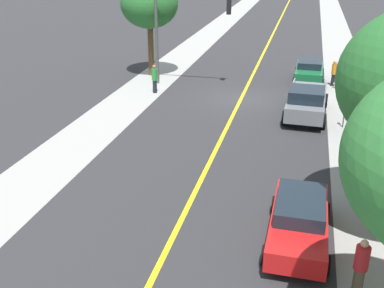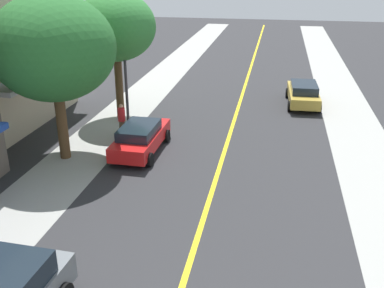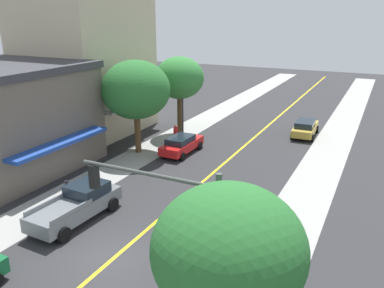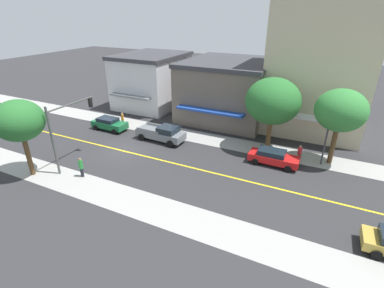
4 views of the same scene
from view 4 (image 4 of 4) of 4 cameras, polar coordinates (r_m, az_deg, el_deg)
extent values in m
plane|color=#2D2D30|center=(30.96, -13.42, -1.33)|extent=(140.00, 140.00, 0.00)
cube|color=#9E9E99|center=(35.87, -6.78, 2.95)|extent=(3.13, 126.00, 0.01)
cube|color=#9E9E99|center=(26.85, -22.37, -7.02)|extent=(3.13, 126.00, 0.01)
cube|color=yellow|center=(30.96, -13.42, -1.33)|extent=(0.20, 126.00, 0.00)
cube|color=silver|center=(44.52, -7.86, 12.07)|extent=(10.27, 8.27, 7.11)
cube|color=#38383D|center=(43.83, -8.16, 16.92)|extent=(10.57, 8.57, 0.50)
cube|color=slate|center=(40.33, -12.20, 9.20)|extent=(0.92, 6.28, 0.24)
cube|color=#665B51|center=(39.29, 7.24, 10.30)|extent=(11.68, 10.79, 7.02)
cube|color=#38383D|center=(38.51, 7.55, 15.71)|extent=(11.98, 11.09, 0.50)
cube|color=#1E429E|center=(33.74, 3.49, 6.52)|extent=(1.19, 8.20, 0.24)
cube|color=beige|center=(36.55, 23.90, 13.47)|extent=(8.63, 10.77, 14.69)
cube|color=silver|center=(32.70, 21.98, 4.89)|extent=(1.39, 8.19, 0.24)
cylinder|color=brown|center=(31.16, 14.92, 1.84)|extent=(0.48, 0.48, 3.12)
ellipsoid|color=#286B2D|center=(29.98, 15.68, 8.17)|extent=(5.44, 5.44, 4.62)
cylinder|color=brown|center=(28.90, -29.58, -2.13)|extent=(0.41, 0.41, 3.60)
ellipsoid|color=#286B2D|center=(27.73, -31.02, 4.00)|extent=(4.05, 4.05, 3.44)
cylinder|color=brown|center=(30.11, 26.06, -0.31)|extent=(0.45, 0.45, 3.60)
ellipsoid|color=#337F38|center=(28.95, 27.35, 5.94)|extent=(4.49, 4.49, 3.82)
cylinder|color=yellow|center=(37.32, -12.58, 3.88)|extent=(0.24, 0.24, 0.58)
sphere|color=#B2B2B7|center=(37.19, -12.64, 4.39)|extent=(0.22, 0.22, 0.22)
cylinder|color=#B2B2B7|center=(37.43, -12.43, 4.00)|extent=(0.10, 0.10, 0.10)
cylinder|color=#B2B2B7|center=(37.18, -12.75, 3.83)|extent=(0.10, 0.10, 0.10)
cylinder|color=#4C4C51|center=(33.31, -2.31, 2.42)|extent=(0.07, 0.07, 1.18)
cube|color=#2D2D33|center=(33.04, -2.33, 3.58)|extent=(0.12, 0.18, 0.26)
cylinder|color=#474C47|center=(27.39, -25.79, 0.38)|extent=(0.20, 0.20, 6.26)
cylinder|color=#474C47|center=(28.07, -22.74, 7.34)|extent=(5.26, 0.14, 0.14)
cube|color=black|center=(29.65, -19.45, 7.72)|extent=(0.26, 0.32, 0.90)
sphere|color=red|center=(29.57, -19.53, 8.27)|extent=(0.20, 0.20, 0.20)
sphere|color=yellow|center=(29.65, -19.45, 7.72)|extent=(0.20, 0.20, 0.20)
sphere|color=green|center=(29.73, -19.37, 7.17)|extent=(0.20, 0.20, 0.20)
cylinder|color=#38383D|center=(29.19, 24.92, 0.73)|extent=(0.16, 0.16, 5.06)
ellipsoid|color=silver|center=(28.30, 25.90, 5.68)|extent=(0.70, 0.36, 0.24)
cube|color=red|center=(28.34, 15.83, -2.72)|extent=(1.82, 4.63, 0.67)
cube|color=#19232D|center=(28.13, 15.51, -1.61)|extent=(1.58, 2.51, 0.46)
cylinder|color=black|center=(29.09, 19.04, -3.17)|extent=(0.23, 0.64, 0.64)
cylinder|color=black|center=(27.55, 18.43, -4.72)|extent=(0.23, 0.64, 0.64)
cylinder|color=black|center=(29.51, 13.27, -1.99)|extent=(0.23, 0.64, 0.64)
cylinder|color=black|center=(28.00, 12.35, -3.45)|extent=(0.23, 0.64, 0.64)
cylinder|color=black|center=(22.55, 32.17, -15.00)|extent=(0.24, 0.65, 0.64)
cylinder|color=black|center=(21.18, 32.67, -17.96)|extent=(0.24, 0.65, 0.64)
cube|color=#196638|center=(36.64, -15.96, 3.75)|extent=(1.89, 4.43, 0.72)
cube|color=#19232D|center=(36.59, -16.32, 4.65)|extent=(1.63, 2.40, 0.45)
cylinder|color=black|center=(36.47, -13.26, 3.35)|extent=(0.23, 0.64, 0.64)
cylinder|color=black|center=(35.22, -15.11, 2.36)|extent=(0.23, 0.64, 0.64)
cylinder|color=black|center=(38.32, -16.62, 4.03)|extent=(0.23, 0.64, 0.64)
cylinder|color=black|center=(37.14, -18.48, 3.10)|extent=(0.23, 0.64, 0.64)
cube|color=slate|center=(32.37, -6.24, 1.99)|extent=(2.21, 5.64, 0.80)
cube|color=#19232D|center=(31.58, -4.79, 2.85)|extent=(1.91, 2.08, 0.63)
cube|color=slate|center=(33.47, -6.98, 3.70)|extent=(0.22, 2.89, 0.24)
cube|color=slate|center=(32.11, -8.84, 2.64)|extent=(0.22, 2.89, 0.24)
cylinder|color=black|center=(32.34, -2.45, 1.33)|extent=(0.31, 0.81, 0.80)
cylinder|color=black|center=(30.81, -4.33, 0.02)|extent=(0.31, 0.81, 0.80)
cylinder|color=black|center=(34.30, -7.89, 2.54)|extent=(0.31, 0.81, 0.80)
cylinder|color=black|center=(32.86, -9.90, 1.36)|extent=(0.31, 0.81, 0.80)
cylinder|color=black|center=(37.43, -13.48, 4.04)|extent=(0.24, 0.24, 0.81)
cylinder|color=orange|center=(37.16, -13.59, 5.15)|extent=(0.33, 0.33, 0.74)
sphere|color=tan|center=(37.01, -13.67, 5.86)|extent=(0.23, 0.23, 0.23)
cylinder|color=black|center=(27.23, -20.89, -5.25)|extent=(0.27, 0.27, 0.84)
cylinder|color=#288C38|center=(26.86, -21.15, -3.77)|extent=(0.36, 0.36, 0.77)
sphere|color=#936B4C|center=(26.63, -21.31, -2.82)|extent=(0.24, 0.24, 0.24)
cylinder|color=brown|center=(29.78, 20.32, -2.56)|extent=(0.29, 0.29, 0.77)
cylinder|color=red|center=(29.46, 20.53, -1.28)|extent=(0.39, 0.39, 0.71)
sphere|color=tan|center=(29.27, 20.67, -0.47)|extent=(0.22, 0.22, 0.22)
ellipsoid|color=#C6B28C|center=(38.24, -14.55, 4.41)|extent=(0.74, 0.66, 0.30)
sphere|color=#C6B28C|center=(38.57, -14.54, 4.73)|extent=(0.24, 0.24, 0.24)
cylinder|color=#C6B28C|center=(38.57, -14.49, 4.13)|extent=(0.11, 0.11, 0.28)
cylinder|color=#C6B28C|center=(38.12, -14.52, 3.88)|extent=(0.11, 0.11, 0.28)
camera|label=1|loc=(26.88, 46.60, 7.47)|focal=43.43mm
camera|label=2|loc=(30.02, -24.83, 13.69)|focal=41.72mm
camera|label=3|loc=(32.90, -46.38, 13.26)|focal=37.57mm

